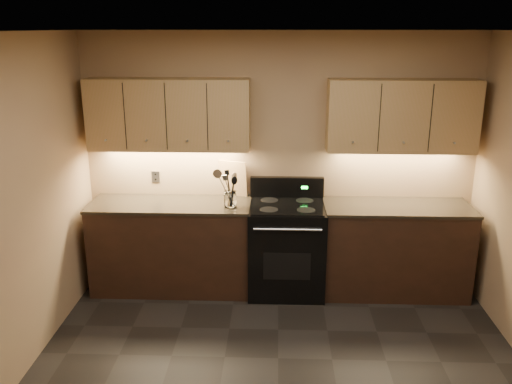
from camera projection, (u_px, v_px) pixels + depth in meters
ceiling at (283, 32)px, 3.30m from camera, size 4.00×4.00×0.00m
wall_back at (280, 161)px, 5.59m from camera, size 4.00×0.04×2.60m
counter_left at (172, 246)px, 5.59m from camera, size 1.62×0.62×0.93m
counter_right at (395, 249)px, 5.50m from camera, size 1.46×0.62×0.93m
stove at (286, 247)px, 5.52m from camera, size 0.76×0.68×1.14m
upper_cab_left at (169, 114)px, 5.34m from camera, size 1.60×0.30×0.70m
upper_cab_right at (402, 116)px, 5.25m from camera, size 1.44×0.30×0.70m
outlet_plate at (156, 177)px, 5.68m from camera, size 0.08×0.01×0.12m
utensil_crock at (230, 199)px, 5.33m from camera, size 0.14×0.14×0.16m
cutting_board at (233, 178)px, 5.63m from camera, size 0.30×0.15×0.38m
wooden_spoon at (228, 189)px, 5.30m from camera, size 0.13×0.15×0.32m
black_spoon at (230, 190)px, 5.32m from camera, size 0.11×0.11×0.31m
black_turner at (231, 188)px, 5.28m from camera, size 0.15×0.15×0.38m
steel_spatula at (233, 188)px, 5.30m from camera, size 0.18×0.16×0.36m
steel_skimmer at (232, 187)px, 5.28m from camera, size 0.24×0.13×0.38m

